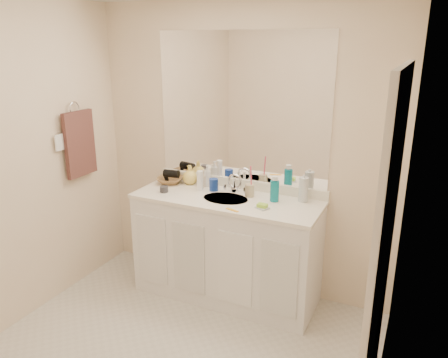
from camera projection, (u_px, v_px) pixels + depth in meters
wall_back at (241, 151)px, 3.63m from camera, size 2.60×0.02×2.40m
wall_right at (391, 243)px, 1.98m from camera, size 0.02×2.60×2.40m
vanity_cabinet at (227, 249)px, 3.63m from camera, size 1.50×0.55×0.85m
countertop at (227, 199)px, 3.50m from camera, size 1.52×0.57×0.03m
backsplash at (240, 184)px, 3.70m from camera, size 1.52×0.03×0.08m
sink_basin at (226, 200)px, 3.48m from camera, size 0.37×0.37×0.02m
faucet at (235, 185)px, 3.61m from camera, size 0.02×0.02×0.11m
mirror at (241, 108)px, 3.52m from camera, size 1.48×0.01×1.20m
blue_mug at (214, 185)px, 3.64m from camera, size 0.10×0.10×0.10m
tan_cup at (250, 190)px, 3.51m from camera, size 0.09×0.09×0.10m
toothbrush at (251, 179)px, 3.47m from camera, size 0.01×0.04×0.21m
mouthwash_bottle at (275, 191)px, 3.39m from camera, size 0.08×0.08×0.16m
clear_pump_bottle at (303, 189)px, 3.38m from camera, size 0.09×0.09×0.19m
soap_dish at (262, 208)px, 3.26m from camera, size 0.12×0.11×0.01m
green_soap at (262, 205)px, 3.25m from camera, size 0.08×0.06×0.03m
orange_comb at (232, 210)px, 3.23m from camera, size 0.11×0.05×0.00m
dark_jar at (164, 189)px, 3.61m from camera, size 0.08×0.08×0.05m
extra_white_bottle at (200, 181)px, 3.65m from camera, size 0.06×0.06×0.16m
soap_bottle_white at (207, 176)px, 3.74m from camera, size 0.09×0.09×0.19m
soap_bottle_cream at (203, 178)px, 3.74m from camera, size 0.08×0.08×0.15m
soap_bottle_yellow at (190, 175)px, 3.81m from camera, size 0.16×0.16×0.17m
wicker_basket at (170, 180)px, 3.84m from camera, size 0.28×0.28×0.05m
hair_dryer at (172, 174)px, 3.81m from camera, size 0.15×0.09×0.07m
towel_ring at (74, 108)px, 3.59m from camera, size 0.01×0.11×0.11m
hand_towel at (80, 144)px, 3.67m from camera, size 0.04×0.32×0.55m
switch_plate at (59, 142)px, 3.49m from camera, size 0.01×0.08×0.13m
door at (375, 316)px, 1.79m from camera, size 0.02×0.82×2.00m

